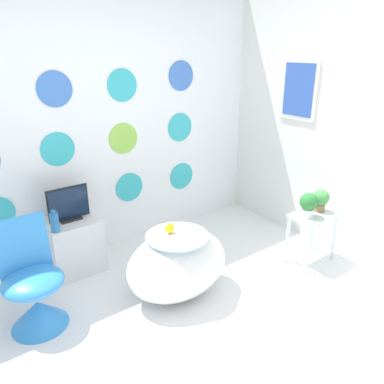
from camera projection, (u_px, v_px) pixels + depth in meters
ground_plane at (225, 357)px, 2.52m from camera, size 12.00×12.00×0.00m
wall_back_dotted at (92, 122)px, 3.50m from camera, size 4.75×0.05×2.60m
wall_right at (306, 115)px, 3.82m from camera, size 0.06×2.91×2.60m
bathtub at (178, 264)px, 3.08m from camera, size 0.89×0.62×0.57m
rubber_duck at (170, 228)px, 2.97m from camera, size 0.08×0.09×0.09m
chair at (35, 295)px, 2.73m from camera, size 0.43×0.43×0.82m
tv_cabinet at (74, 244)px, 3.46m from camera, size 0.46×0.43×0.50m
tv at (69, 205)px, 3.32m from camera, size 0.37×0.12×0.31m
vase at (55, 222)px, 3.11m from camera, size 0.07×0.07×0.19m
side_table at (313, 224)px, 3.53m from camera, size 0.45×0.30×0.50m
potted_plant_left at (309, 204)px, 3.40m from camera, size 0.16×0.16×0.23m
potted_plant_right at (321, 199)px, 3.52m from camera, size 0.16×0.16×0.22m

